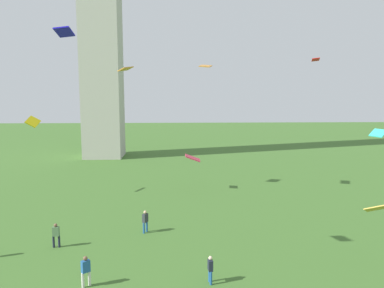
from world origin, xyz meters
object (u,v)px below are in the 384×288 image
at_px(person_2, 210,268).
at_px(kite_flying_5, 378,133).
at_px(person_0, 86,269).
at_px(kite_flying_4, 64,32).
at_px(kite_flying_6, 126,69).
at_px(kite_flying_2, 376,208).
at_px(kite_flying_1, 33,122).
at_px(kite_flying_7, 206,66).
at_px(person_4, 145,220).
at_px(person_3, 56,234).
at_px(kite_flying_0, 316,60).
at_px(kite_flying_3, 193,158).

relative_size(person_2, kite_flying_5, 1.07).
bearing_deg(person_0, kite_flying_4, -83.88).
bearing_deg(kite_flying_6, person_2, 54.28).
distance_m(person_0, kite_flying_2, 17.57).
xyz_separation_m(kite_flying_1, kite_flying_2, (26.24, -15.49, -4.18)).
bearing_deg(kite_flying_2, kite_flying_7, -25.95).
height_order(person_2, kite_flying_4, kite_flying_4).
relative_size(person_4, kite_flying_2, 1.09).
xyz_separation_m(person_3, kite_flying_6, (3.19, 13.89, 11.90)).
relative_size(person_3, kite_flying_5, 1.14).
bearing_deg(kite_flying_2, person_3, 24.67).
height_order(kite_flying_4, kite_flying_6, kite_flying_4).
bearing_deg(kite_flying_2, kite_flying_4, 37.97).
bearing_deg(kite_flying_5, kite_flying_0, 43.07).
bearing_deg(kite_flying_1, kite_flying_4, -150.69).
bearing_deg(kite_flying_7, kite_flying_5, -121.54).
xyz_separation_m(person_2, person_3, (-10.14, 5.35, 0.06)).
bearing_deg(kite_flying_6, kite_flying_5, 89.70).
bearing_deg(kite_flying_2, kite_flying_0, -63.87).
height_order(kite_flying_1, kite_flying_3, kite_flying_1).
height_order(person_3, person_4, person_4).
xyz_separation_m(kite_flying_5, kite_flying_7, (-11.22, 12.09, 5.34)).
bearing_deg(kite_flying_2, kite_flying_5, -82.71).
xyz_separation_m(person_4, kite_flying_4, (-3.41, -7.15, 12.75)).
height_order(kite_flying_3, kite_flying_4, kite_flying_4).
bearing_deg(kite_flying_1, person_4, -126.59).
xyz_separation_m(kite_flying_3, kite_flying_4, (-7.50, -19.28, 10.14)).
distance_m(person_4, kite_flying_7, 16.65).
xyz_separation_m(kite_flying_0, kite_flying_1, (-28.55, -2.43, -6.21)).
xyz_separation_m(person_3, kite_flying_3, (9.98, 14.68, 2.62)).
bearing_deg(person_3, person_4, -157.85).
xyz_separation_m(person_2, kite_flying_5, (12.24, 5.94, 6.85)).
bearing_deg(kite_flying_1, kite_flying_3, -77.92).
xyz_separation_m(kite_flying_4, kite_flying_6, (0.72, 18.49, -0.85)).
xyz_separation_m(kite_flying_3, kite_flying_6, (-6.79, -0.79, 9.29)).
bearing_deg(kite_flying_4, kite_flying_0, -45.42).
bearing_deg(kite_flying_3, kite_flying_2, 117.89).
bearing_deg(person_3, person_0, 119.94).
height_order(person_0, kite_flying_6, kite_flying_6).
relative_size(kite_flying_5, kite_flying_7, 0.85).
distance_m(kite_flying_2, kite_flying_3, 20.74).
bearing_deg(kite_flying_6, kite_flying_3, 131.04).
bearing_deg(person_2, kite_flying_5, -71.74).
distance_m(person_0, kite_flying_7, 23.16).
distance_m(person_0, kite_flying_6, 22.68).
height_order(kite_flying_1, kite_flying_6, kite_flying_6).
xyz_separation_m(person_4, kite_flying_1, (-11.59, 9.75, 6.74)).
distance_m(kite_flying_4, kite_flying_6, 18.52).
relative_size(person_0, kite_flying_2, 1.11).
bearing_deg(kite_flying_3, kite_flying_6, 3.93).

